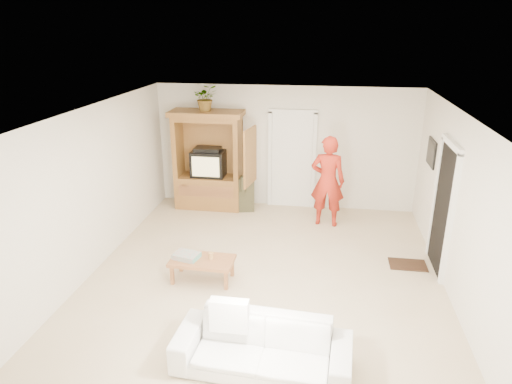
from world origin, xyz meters
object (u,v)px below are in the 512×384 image
coffee_table (202,262)px  sofa (262,347)px  man (328,181)px  armoire (210,167)px

coffee_table → sofa: bearing=-54.9°
man → sofa: bearing=86.7°
armoire → coffee_table: bearing=-78.1°
sofa → coffee_table: sofa is taller
armoire → coffee_table: size_ratio=2.13×
armoire → sofa: size_ratio=1.04×
armoire → coffee_table: (0.64, -3.04, -0.59)m
coffee_table → armoire: bearing=103.3°
armoire → man: armoire is taller
armoire → coffee_table: armoire is taller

